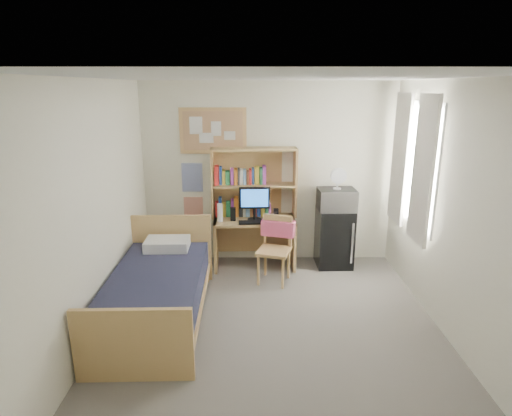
{
  "coord_description": "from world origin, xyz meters",
  "views": [
    {
      "loc": [
        -0.2,
        -3.98,
        2.52
      ],
      "look_at": [
        -0.18,
        1.2,
        1.04
      ],
      "focal_mm": 30.0,
      "sensor_mm": 36.0,
      "label": 1
    }
  ],
  "objects_px": {
    "monitor": "(255,204)",
    "speaker_right": "(276,214)",
    "bed": "(157,297)",
    "bulletin_board": "(213,131)",
    "speaker_left": "(233,214)",
    "desk": "(254,243)",
    "desk_fan": "(338,180)",
    "desk_chair": "(274,251)",
    "microwave": "(336,199)",
    "mini_fridge": "(334,237)"
  },
  "relations": [
    {
      "from": "monitor",
      "to": "speaker_right",
      "type": "xyz_separation_m",
      "value": [
        0.3,
        0.01,
        -0.15
      ]
    },
    {
      "from": "speaker_right",
      "to": "mini_fridge",
      "type": "bearing_deg",
      "value": 2.99
    },
    {
      "from": "desk",
      "to": "monitor",
      "type": "distance_m",
      "value": 0.59
    },
    {
      "from": "bulletin_board",
      "to": "monitor",
      "type": "height_order",
      "value": "bulletin_board"
    },
    {
      "from": "desk",
      "to": "speaker_right",
      "type": "bearing_deg",
      "value": -11.31
    },
    {
      "from": "speaker_left",
      "to": "bed",
      "type": "bearing_deg",
      "value": -121.24
    },
    {
      "from": "microwave",
      "to": "monitor",
      "type": "bearing_deg",
      "value": -177.61
    },
    {
      "from": "speaker_right",
      "to": "microwave",
      "type": "xyz_separation_m",
      "value": [
        0.85,
        0.06,
        0.2
      ]
    },
    {
      "from": "bed",
      "to": "desk_fan",
      "type": "bearing_deg",
      "value": 32.99
    },
    {
      "from": "speaker_left",
      "to": "speaker_right",
      "type": "distance_m",
      "value": 0.6
    },
    {
      "from": "desk_chair",
      "to": "bed",
      "type": "height_order",
      "value": "desk_chair"
    },
    {
      "from": "speaker_right",
      "to": "microwave",
      "type": "height_order",
      "value": "microwave"
    },
    {
      "from": "bed",
      "to": "desk",
      "type": "bearing_deg",
      "value": 53.12
    },
    {
      "from": "bed",
      "to": "monitor",
      "type": "height_order",
      "value": "monitor"
    },
    {
      "from": "desk_chair",
      "to": "monitor",
      "type": "bearing_deg",
      "value": 135.78
    },
    {
      "from": "bulletin_board",
      "to": "desk_fan",
      "type": "relative_size",
      "value": 3.45
    },
    {
      "from": "bulletin_board",
      "to": "desk_chair",
      "type": "height_order",
      "value": "bulletin_board"
    },
    {
      "from": "desk_chair",
      "to": "microwave",
      "type": "xyz_separation_m",
      "value": [
        0.9,
        0.55,
        0.55
      ]
    },
    {
      "from": "desk_chair",
      "to": "desk_fan",
      "type": "bearing_deg",
      "value": 49.04
    },
    {
      "from": "monitor",
      "to": "bulletin_board",
      "type": "bearing_deg",
      "value": 146.41
    },
    {
      "from": "desk",
      "to": "desk_fan",
      "type": "xyz_separation_m",
      "value": [
        1.15,
        0.02,
        0.92
      ]
    },
    {
      "from": "speaker_right",
      "to": "microwave",
      "type": "distance_m",
      "value": 0.88
    },
    {
      "from": "bulletin_board",
      "to": "bed",
      "type": "xyz_separation_m",
      "value": [
        -0.5,
        -1.79,
        -1.64
      ]
    },
    {
      "from": "bed",
      "to": "monitor",
      "type": "relative_size",
      "value": 4.42
    },
    {
      "from": "desk",
      "to": "desk_chair",
      "type": "xyz_separation_m",
      "value": [
        0.26,
        -0.53,
        0.09
      ]
    },
    {
      "from": "desk_chair",
      "to": "microwave",
      "type": "bearing_deg",
      "value": 49.04
    },
    {
      "from": "desk",
      "to": "speaker_left",
      "type": "height_order",
      "value": "speaker_left"
    },
    {
      "from": "bulletin_board",
      "to": "speaker_left",
      "type": "xyz_separation_m",
      "value": [
        0.28,
        -0.36,
        -1.12
      ]
    },
    {
      "from": "speaker_left",
      "to": "microwave",
      "type": "xyz_separation_m",
      "value": [
        1.45,
        0.09,
        0.19
      ]
    },
    {
      "from": "desk",
      "to": "bed",
      "type": "relative_size",
      "value": 0.57
    },
    {
      "from": "bed",
      "to": "monitor",
      "type": "distance_m",
      "value": 1.92
    },
    {
      "from": "mini_fridge",
      "to": "bed",
      "type": "xyz_separation_m",
      "value": [
        -2.23,
        -1.54,
        -0.14
      ]
    },
    {
      "from": "speaker_left",
      "to": "microwave",
      "type": "relative_size",
      "value": 0.35
    },
    {
      "from": "mini_fridge",
      "to": "monitor",
      "type": "height_order",
      "value": "monitor"
    },
    {
      "from": "desk",
      "to": "bed",
      "type": "height_order",
      "value": "desk"
    },
    {
      "from": "desk_fan",
      "to": "bed",
      "type": "bearing_deg",
      "value": -147.22
    },
    {
      "from": "mini_fridge",
      "to": "desk_fan",
      "type": "xyz_separation_m",
      "value": [
        0.0,
        -0.02,
        0.86
      ]
    },
    {
      "from": "bed",
      "to": "monitor",
      "type": "bearing_deg",
      "value": 51.94
    },
    {
      "from": "desk",
      "to": "microwave",
      "type": "distance_m",
      "value": 1.32
    },
    {
      "from": "bulletin_board",
      "to": "microwave",
      "type": "bearing_deg",
      "value": -8.93
    },
    {
      "from": "mini_fridge",
      "to": "monitor",
      "type": "distance_m",
      "value": 1.27
    },
    {
      "from": "mini_fridge",
      "to": "microwave",
      "type": "xyz_separation_m",
      "value": [
        0.0,
        -0.02,
        0.57
      ]
    },
    {
      "from": "monitor",
      "to": "speaker_right",
      "type": "distance_m",
      "value": 0.33
    },
    {
      "from": "bulletin_board",
      "to": "speaker_left",
      "type": "height_order",
      "value": "bulletin_board"
    },
    {
      "from": "microwave",
      "to": "desk",
      "type": "bearing_deg",
      "value": 179.41
    },
    {
      "from": "monitor",
      "to": "desk_chair",
      "type": "bearing_deg",
      "value": -64.32
    },
    {
      "from": "bed",
      "to": "mini_fridge",
      "type": "bearing_deg",
      "value": 33.35
    },
    {
      "from": "bed",
      "to": "speaker_left",
      "type": "height_order",
      "value": "speaker_left"
    },
    {
      "from": "mini_fridge",
      "to": "speaker_right",
      "type": "relative_size",
      "value": 5.22
    },
    {
      "from": "bulletin_board",
      "to": "desk",
      "type": "distance_m",
      "value": 1.69
    }
  ]
}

